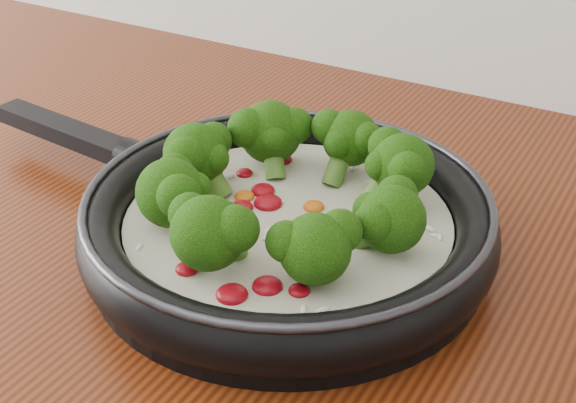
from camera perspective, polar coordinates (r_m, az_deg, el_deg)
The scene contains 1 object.
skillet at distance 0.63m, azimuth -0.33°, elevation -0.98°, with size 0.54×0.37×0.10m.
Camera 1 is at (0.39, 0.63, 1.27)m, focal length 48.98 mm.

